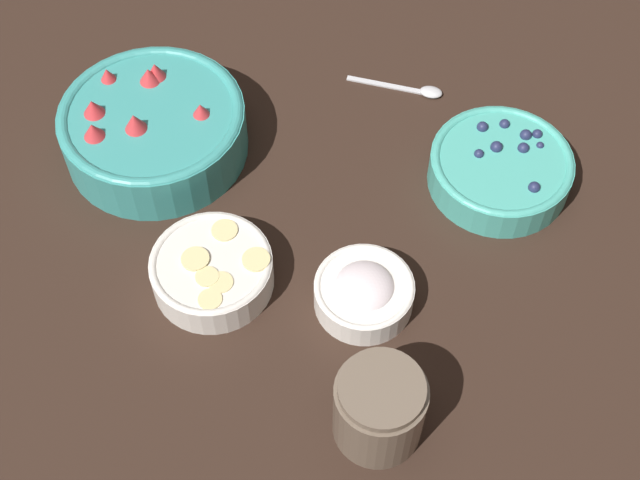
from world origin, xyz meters
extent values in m
plane|color=black|center=(0.00, 0.00, 0.00)|extent=(4.00, 4.00, 0.00)
cylinder|color=teal|center=(0.25, 0.04, 0.04)|extent=(0.24, 0.24, 0.07)
torus|color=teal|center=(0.25, 0.04, 0.07)|extent=(0.24, 0.24, 0.02)
cylinder|color=red|center=(0.25, 0.04, 0.06)|extent=(0.19, 0.19, 0.02)
cone|color=red|center=(0.34, 0.03, 0.08)|extent=(0.04, 0.04, 0.02)
cone|color=red|center=(0.29, -0.01, 0.08)|extent=(0.03, 0.03, 0.03)
cone|color=red|center=(0.29, 0.00, 0.08)|extent=(0.04, 0.04, 0.03)
cone|color=red|center=(0.25, 0.07, 0.08)|extent=(0.05, 0.05, 0.03)
cone|color=red|center=(0.31, 0.09, 0.08)|extent=(0.05, 0.05, 0.03)
cone|color=red|center=(0.28, 0.11, 0.08)|extent=(0.03, 0.03, 0.03)
cone|color=red|center=(0.20, 0.00, 0.08)|extent=(0.04, 0.04, 0.02)
cone|color=red|center=(0.29, -0.01, 0.08)|extent=(0.03, 0.03, 0.03)
cylinder|color=#47AD9E|center=(-0.13, -0.20, 0.02)|extent=(0.18, 0.18, 0.05)
torus|color=#47AD9E|center=(-0.13, -0.20, 0.04)|extent=(0.18, 0.18, 0.01)
cylinder|color=#23284C|center=(-0.13, -0.20, 0.04)|extent=(0.15, 0.15, 0.01)
sphere|color=#23284C|center=(-0.08, -0.23, 0.05)|extent=(0.02, 0.02, 0.02)
sphere|color=#23284C|center=(-0.19, -0.19, 0.05)|extent=(0.02, 0.02, 0.02)
sphere|color=#23284C|center=(-0.10, -0.25, 0.05)|extent=(0.01, 0.01, 0.01)
sphere|color=#23284C|center=(-0.14, -0.27, 0.05)|extent=(0.01, 0.01, 0.01)
sphere|color=#23284C|center=(-0.13, -0.25, 0.05)|extent=(0.02, 0.02, 0.02)
sphere|color=#23284C|center=(-0.12, -0.21, 0.05)|extent=(0.02, 0.02, 0.02)
sphere|color=#23284C|center=(-0.16, -0.25, 0.05)|extent=(0.01, 0.01, 0.01)
sphere|color=#23284C|center=(-0.14, -0.23, 0.05)|extent=(0.02, 0.02, 0.02)
sphere|color=#23284C|center=(-0.10, -0.19, 0.05)|extent=(0.01, 0.01, 0.01)
cylinder|color=silver|center=(0.05, 0.15, 0.02)|extent=(0.15, 0.15, 0.04)
torus|color=silver|center=(0.05, 0.15, 0.04)|extent=(0.15, 0.15, 0.01)
cylinder|color=beige|center=(0.05, 0.15, 0.04)|extent=(0.12, 0.12, 0.01)
cylinder|color=beige|center=(0.04, 0.17, 0.04)|extent=(0.03, 0.03, 0.00)
cylinder|color=beige|center=(0.01, 0.11, 0.05)|extent=(0.03, 0.03, 0.01)
cylinder|color=beige|center=(0.07, 0.10, 0.04)|extent=(0.03, 0.03, 0.01)
cylinder|color=beige|center=(0.02, 0.16, 0.04)|extent=(0.03, 0.03, 0.00)
cylinder|color=beige|center=(0.02, 0.19, 0.04)|extent=(0.03, 0.03, 0.00)
cylinder|color=beige|center=(0.07, 0.16, 0.05)|extent=(0.03, 0.03, 0.01)
cylinder|color=white|center=(-0.11, 0.06, 0.02)|extent=(0.12, 0.12, 0.04)
torus|color=white|center=(-0.11, 0.06, 0.04)|extent=(0.12, 0.12, 0.01)
cylinder|color=silver|center=(-0.11, 0.06, 0.03)|extent=(0.09, 0.09, 0.01)
ellipsoid|color=silver|center=(-0.11, 0.06, 0.04)|extent=(0.07, 0.07, 0.03)
cylinder|color=brown|center=(-0.22, 0.17, 0.05)|extent=(0.10, 0.10, 0.09)
cylinder|color=#472819|center=(-0.22, 0.17, 0.04)|extent=(0.08, 0.08, 0.07)
cylinder|color=brown|center=(-0.22, 0.17, 0.10)|extent=(0.09, 0.09, 0.01)
cube|color=silver|center=(0.09, -0.25, 0.00)|extent=(0.10, 0.05, 0.01)
ellipsoid|color=silver|center=(0.03, -0.27, 0.01)|extent=(0.04, 0.03, 0.01)
camera|label=1|loc=(-0.41, 0.51, 0.93)|focal=50.00mm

